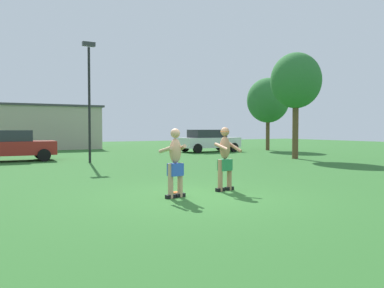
# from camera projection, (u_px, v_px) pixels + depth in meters

# --- Properties ---
(ground_plane) EXTENTS (80.00, 80.00, 0.00)m
(ground_plane) POSITION_uv_depth(u_px,v_px,m) (197.00, 197.00, 9.65)
(ground_plane) COLOR #2D6628
(player_with_cap) EXTENTS (0.65, 0.67, 1.72)m
(player_with_cap) POSITION_uv_depth(u_px,v_px,m) (225.00, 156.00, 10.52)
(player_with_cap) COLOR black
(player_with_cap) RESTS_ON ground_plane
(player_in_blue) EXTENTS (0.57, 0.66, 1.67)m
(player_in_blue) POSITION_uv_depth(u_px,v_px,m) (175.00, 161.00, 9.47)
(player_in_blue) COLOR black
(player_in_blue) RESTS_ON ground_plane
(frisbee) EXTENTS (0.26, 0.26, 0.03)m
(frisbee) POSITION_uv_depth(u_px,v_px,m) (176.00, 192.00, 10.21)
(frisbee) COLOR orange
(frisbee) RESTS_ON ground_plane
(car_white_mid_lot) EXTENTS (4.31, 2.04, 1.58)m
(car_white_mid_lot) POSITION_uv_depth(u_px,v_px,m) (209.00, 140.00, 27.99)
(car_white_mid_lot) COLOR white
(car_white_mid_lot) RESTS_ON ground_plane
(car_red_far_end) EXTENTS (4.37, 2.16, 1.58)m
(car_red_far_end) POSITION_uv_depth(u_px,v_px,m) (9.00, 145.00, 19.91)
(car_red_far_end) COLOR maroon
(car_red_far_end) RESTS_ON ground_plane
(lamp_post) EXTENTS (0.60, 0.24, 5.83)m
(lamp_post) POSITION_uv_depth(u_px,v_px,m) (89.00, 89.00, 19.01)
(lamp_post) COLOR black
(lamp_post) RESTS_ON ground_plane
(outbuilding_behind_lot) EXTENTS (10.02, 5.11, 3.53)m
(outbuilding_behind_lot) POSITION_uv_depth(u_px,v_px,m) (34.00, 127.00, 31.52)
(outbuilding_behind_lot) COLOR #B2A893
(outbuilding_behind_lot) RESTS_ON ground_plane
(tree_right_field) EXTENTS (2.77, 2.77, 5.83)m
(tree_right_field) POSITION_uv_depth(u_px,v_px,m) (296.00, 81.00, 21.58)
(tree_right_field) COLOR brown
(tree_right_field) RESTS_ON ground_plane
(tree_behind_players) EXTENTS (3.19, 3.19, 5.52)m
(tree_behind_players) POSITION_uv_depth(u_px,v_px,m) (268.00, 100.00, 29.96)
(tree_behind_players) COLOR brown
(tree_behind_players) RESTS_ON ground_plane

